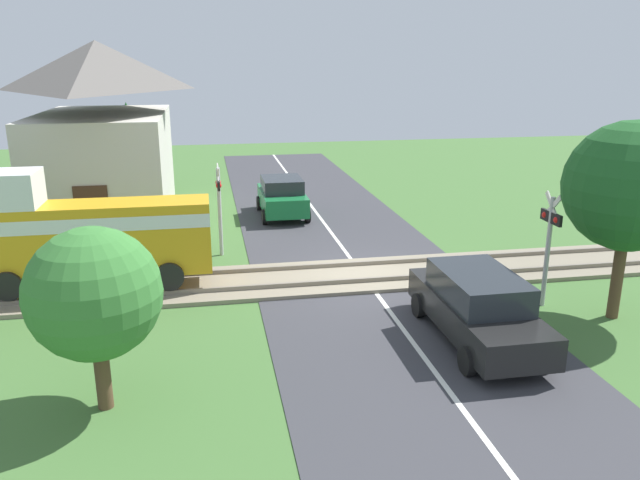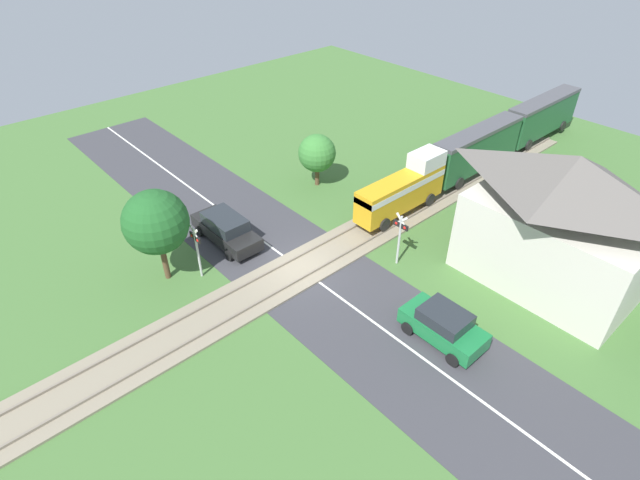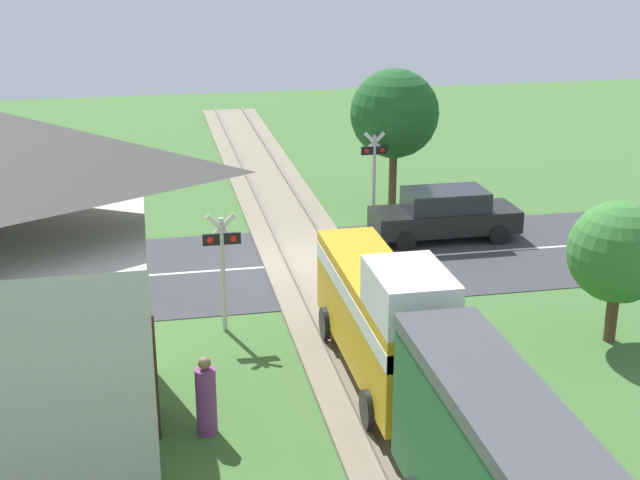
% 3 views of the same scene
% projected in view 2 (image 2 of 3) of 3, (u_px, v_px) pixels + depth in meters
% --- Properties ---
extents(ground_plane, '(60.00, 60.00, 0.00)m').
position_uv_depth(ground_plane, '(301.00, 269.00, 25.33)').
color(ground_plane, '#426B33').
extents(road_surface, '(48.00, 6.40, 0.02)m').
position_uv_depth(road_surface, '(301.00, 269.00, 25.32)').
color(road_surface, '#38383D').
rests_on(road_surface, ground_plane).
extents(track_bed, '(2.80, 48.00, 0.24)m').
position_uv_depth(track_bed, '(301.00, 268.00, 25.29)').
color(track_bed, gray).
rests_on(track_bed, ground_plane).
extents(train, '(1.58, 22.98, 3.18)m').
position_uv_depth(train, '(486.00, 145.00, 32.88)').
color(train, gold).
rests_on(train, track_bed).
extents(car_near_crossing, '(4.58, 1.85, 1.61)m').
position_uv_depth(car_near_crossing, '(226.00, 229.00, 26.80)').
color(car_near_crossing, black).
rests_on(car_near_crossing, ground_plane).
extents(car_far_side, '(3.62, 1.85, 1.56)m').
position_uv_depth(car_far_side, '(443.00, 325.00, 21.01)').
color(car_far_side, '#197038').
rests_on(car_far_side, ground_plane).
extents(crossing_signal_west_approach, '(0.90, 0.18, 2.97)m').
position_uv_depth(crossing_signal_west_approach, '(197.00, 245.00, 23.79)').
color(crossing_signal_west_approach, '#B7B7B7').
rests_on(crossing_signal_west_approach, ground_plane).
extents(crossing_signal_east_approach, '(0.90, 0.18, 2.97)m').
position_uv_depth(crossing_signal_east_approach, '(400.00, 233.00, 24.63)').
color(crossing_signal_east_approach, '#B7B7B7').
rests_on(crossing_signal_east_approach, ground_plane).
extents(station_building, '(8.48, 5.04, 6.78)m').
position_uv_depth(station_building, '(558.00, 225.00, 22.64)').
color(station_building, beige).
rests_on(station_building, ground_plane).
extents(pedestrian_by_station, '(0.40, 0.40, 1.61)m').
position_uv_depth(pedestrian_by_station, '(465.00, 224.00, 27.36)').
color(pedestrian_by_station, '#7F3D84').
rests_on(pedestrian_by_station, ground_plane).
extents(tree_roadside_hedge, '(2.37, 2.37, 3.41)m').
position_uv_depth(tree_roadside_hedge, '(317.00, 153.00, 31.10)').
color(tree_roadside_hedge, brown).
rests_on(tree_roadside_hedge, ground_plane).
extents(tree_beyond_track, '(3.07, 3.07, 4.83)m').
position_uv_depth(tree_beyond_track, '(156.00, 222.00, 22.91)').
color(tree_beyond_track, brown).
rests_on(tree_beyond_track, ground_plane).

